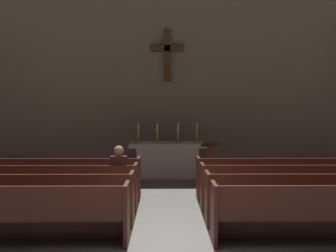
% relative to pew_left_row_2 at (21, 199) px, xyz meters
% --- Properties ---
extents(ground_plane, '(80.00, 80.00, 0.00)m').
position_rel_pew_left_row_2_xyz_m(ground_plane, '(2.61, -0.93, -0.48)').
color(ground_plane, '#66635E').
extents(pew_left_row_2, '(3.94, 0.50, 0.95)m').
position_rel_pew_left_row_2_xyz_m(pew_left_row_2, '(0.00, 0.00, 0.00)').
color(pew_left_row_2, '#4C2319').
rests_on(pew_left_row_2, ground).
extents(pew_left_row_3, '(3.94, 0.50, 0.95)m').
position_rel_pew_left_row_2_xyz_m(pew_left_row_3, '(0.00, 0.97, 0.00)').
color(pew_left_row_3, '#4C2319').
rests_on(pew_left_row_3, ground).
extents(pew_left_row_4, '(3.94, 0.50, 0.95)m').
position_rel_pew_left_row_2_xyz_m(pew_left_row_4, '(0.00, 1.94, 0.00)').
color(pew_left_row_4, '#4C2319').
rests_on(pew_left_row_4, ground).
extents(pew_right_row_2, '(3.94, 0.50, 0.95)m').
position_rel_pew_left_row_2_xyz_m(pew_right_row_2, '(5.22, 0.00, 0.00)').
color(pew_right_row_2, '#4C2319').
rests_on(pew_right_row_2, ground).
extents(pew_right_row_3, '(3.94, 0.50, 0.95)m').
position_rel_pew_left_row_2_xyz_m(pew_right_row_3, '(5.22, 0.97, 0.00)').
color(pew_right_row_3, '#4C2319').
rests_on(pew_right_row_3, ground).
extents(pew_right_row_4, '(3.94, 0.50, 0.95)m').
position_rel_pew_left_row_2_xyz_m(pew_right_row_4, '(5.22, 1.94, 0.00)').
color(pew_right_row_4, '#4C2319').
rests_on(pew_right_row_4, ground).
extents(altar, '(2.20, 0.90, 1.01)m').
position_rel_pew_left_row_2_xyz_m(altar, '(2.61, 4.65, 0.06)').
color(altar, '#BCB7AD').
rests_on(altar, ground).
extents(candlestick_outer_left, '(0.16, 0.16, 0.56)m').
position_rel_pew_left_row_2_xyz_m(candlestick_outer_left, '(1.76, 4.65, 0.71)').
color(candlestick_outer_left, '#B79338').
rests_on(candlestick_outer_left, altar).
extents(candlestick_inner_left, '(0.16, 0.16, 0.56)m').
position_rel_pew_left_row_2_xyz_m(candlestick_inner_left, '(2.31, 4.65, 0.71)').
color(candlestick_inner_left, '#B79338').
rests_on(candlestick_inner_left, altar).
extents(candlestick_inner_right, '(0.16, 0.16, 0.56)m').
position_rel_pew_left_row_2_xyz_m(candlestick_inner_right, '(2.91, 4.65, 0.71)').
color(candlestick_inner_right, '#B79338').
rests_on(candlestick_inner_right, altar).
extents(candlestick_outer_right, '(0.16, 0.16, 0.56)m').
position_rel_pew_left_row_2_xyz_m(candlestick_outer_right, '(3.46, 4.65, 0.71)').
color(candlestick_outer_right, '#B79338').
rests_on(candlestick_outer_right, altar).
extents(apse_with_cross, '(12.94, 0.45, 6.65)m').
position_rel_pew_left_row_2_xyz_m(apse_with_cross, '(2.61, 6.32, 2.85)').
color(apse_with_cross, gray).
rests_on(apse_with_cross, ground).
extents(lectern, '(0.44, 0.36, 1.15)m').
position_rel_pew_left_row_2_xyz_m(lectern, '(3.71, 3.45, 0.07)').
color(lectern, '#4C2319').
rests_on(lectern, ground).
extents(lone_worshipper, '(0.32, 0.43, 1.32)m').
position_rel_pew_left_row_2_xyz_m(lone_worshipper, '(1.61, 1.01, 0.22)').
color(lone_worshipper, '#26262B').
rests_on(lone_worshipper, ground).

